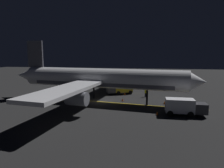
# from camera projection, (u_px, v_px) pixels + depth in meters

# --- Properties ---
(ground_plane) EXTENTS (180.00, 180.00, 0.20)m
(ground_plane) POSITION_uv_depth(u_px,v_px,m) (102.00, 102.00, 38.97)
(ground_plane) COLOR black
(apron_guide_stripe) EXTENTS (4.29, 29.53, 0.01)m
(apron_guide_stripe) POSITION_uv_depth(u_px,v_px,m) (122.00, 103.00, 37.57)
(apron_guide_stripe) COLOR gold
(apron_guide_stripe) RESTS_ON ground_plane
(airliner) EXTENTS (38.19, 38.13, 11.85)m
(airliner) POSITION_uv_depth(u_px,v_px,m) (99.00, 79.00, 38.49)
(airliner) COLOR white
(airliner) RESTS_ON ground_plane
(baggage_truck) EXTENTS (2.31, 5.91, 2.51)m
(baggage_truck) POSITION_uv_depth(u_px,v_px,m) (184.00, 107.00, 30.09)
(baggage_truck) COLOR silver
(baggage_truck) RESTS_ON ground_plane
(catering_truck) EXTENTS (4.32, 6.17, 2.31)m
(catering_truck) POSITION_uv_depth(u_px,v_px,m) (120.00, 89.00, 46.13)
(catering_truck) COLOR gold
(catering_truck) RESTS_ON ground_plane
(ground_crew_worker) EXTENTS (0.40, 0.40, 1.74)m
(ground_crew_worker) POSITION_uv_depth(u_px,v_px,m) (146.00, 93.00, 42.88)
(ground_crew_worker) COLOR black
(ground_crew_worker) RESTS_ON ground_plane
(traffic_cone_near_left) EXTENTS (0.50, 0.50, 0.55)m
(traffic_cone_near_left) POSITION_uv_depth(u_px,v_px,m) (164.00, 103.00, 36.98)
(traffic_cone_near_left) COLOR #EA590F
(traffic_cone_near_left) RESTS_ON ground_plane
(traffic_cone_near_right) EXTENTS (0.50, 0.50, 0.55)m
(traffic_cone_near_right) POSITION_uv_depth(u_px,v_px,m) (123.00, 100.00, 39.33)
(traffic_cone_near_right) COLOR #EA590F
(traffic_cone_near_right) RESTS_ON ground_plane
(traffic_cone_under_wing) EXTENTS (0.50, 0.50, 0.55)m
(traffic_cone_under_wing) POSITION_uv_depth(u_px,v_px,m) (157.00, 113.00, 30.33)
(traffic_cone_under_wing) COLOR #EA590F
(traffic_cone_under_wing) RESTS_ON ground_plane
(traffic_cone_far) EXTENTS (0.50, 0.50, 0.55)m
(traffic_cone_far) POSITION_uv_depth(u_px,v_px,m) (125.00, 94.00, 45.03)
(traffic_cone_far) COLOR #EA590F
(traffic_cone_far) RESTS_ON ground_plane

